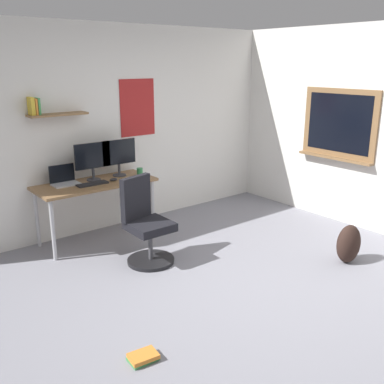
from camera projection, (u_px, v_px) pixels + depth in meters
ground_plane at (247, 290)px, 4.32m from camera, size 5.20×5.20×0.00m
wall_back at (117, 128)px, 5.79m from camera, size 5.00×0.30×2.60m
desk at (95, 188)px, 5.36m from camera, size 1.43×0.61×0.74m
office_chair at (146, 226)px, 4.84m from camera, size 0.52×0.54×0.95m
laptop at (64, 180)px, 5.24m from camera, size 0.31×0.21×0.23m
monitor_primary at (93, 159)px, 5.36m from camera, size 0.46×0.17×0.46m
monitor_secondary at (119, 155)px, 5.57m from camera, size 0.46×0.17×0.46m
keyboard at (92, 184)px, 5.24m from camera, size 0.37×0.13×0.02m
computer_mouse at (114, 180)px, 5.40m from camera, size 0.10×0.06×0.03m
coffee_mug at (140, 172)px, 5.67m from camera, size 0.08×0.08×0.09m
backpack at (349, 244)px, 4.86m from camera, size 0.32×0.22×0.43m
book_stack_on_floor at (143, 357)px, 3.29m from camera, size 0.23×0.18×0.05m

